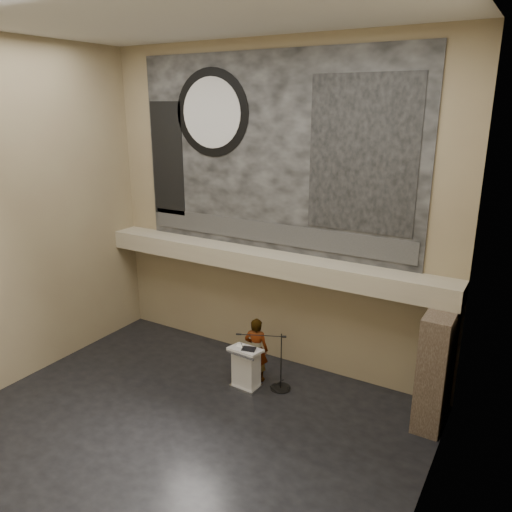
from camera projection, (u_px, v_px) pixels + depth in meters
The scene contains 20 objects.
floor at pixel (183, 430), 11.07m from camera, with size 10.00×10.00×0.00m, color black.
ceiling at pixel (161, 9), 8.58m from camera, with size 10.00×10.00×0.00m, color silver.
wall_back at pixel (271, 210), 13.12m from camera, with size 10.00×0.02×8.50m, color #857254.
wall_left at pixel (15, 218), 12.26m from camera, with size 0.02×8.00×8.50m, color #857254.
wall_right at pixel (436, 293), 7.39m from camera, with size 0.02×8.00×8.50m, color #857254.
soffit at pixel (264, 261), 13.17m from camera, with size 10.00×0.80×0.50m, color tan.
sprinkler_left at pixel (213, 262), 13.99m from camera, with size 0.04×0.04×0.06m, color #B2893D.
sprinkler_right at pixel (329, 284), 12.28m from camera, with size 0.04×0.04×0.06m, color #B2893D.
banner at pixel (271, 154), 12.67m from camera, with size 8.00×0.05×5.00m, color black.
banner_text_strip at pixel (270, 233), 13.24m from camera, with size 7.76×0.02×0.55m, color #303030.
banner_clock_rim at pixel (212, 113), 13.22m from camera, with size 2.30×2.30×0.02m, color black.
banner_clock_face at pixel (211, 113), 13.20m from camera, with size 1.84×1.84×0.02m, color silver.
banner_building_print at pixel (362, 155), 11.44m from camera, with size 2.60×0.02×3.60m, color black.
banner_brick_print at pixel (168, 159), 14.38m from camera, with size 1.10×0.02×3.20m, color black.
stone_pier at pixel (436, 368), 11.00m from camera, with size 0.60×1.40×2.70m, color #3E3026.
lectern at pixel (246, 368), 12.58m from camera, with size 0.82×0.60×1.14m.
binder at pixel (249, 349), 12.33m from camera, with size 0.34×0.27×0.04m, color black.
papers at pixel (240, 347), 12.50m from camera, with size 0.19×0.26×0.01m, color white.
speaker_person at pixel (256, 349), 12.86m from camera, with size 0.63×0.41×1.73m, color silver.
mic_stand at pixel (279, 381), 12.62m from camera, with size 1.29×0.72×1.53m.
Camera 1 is at (6.22, -7.30, 6.94)m, focal length 35.00 mm.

